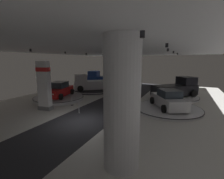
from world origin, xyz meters
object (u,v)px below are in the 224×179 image
object	(u,v)px
visitor_walking_near	(112,97)
display_car_mid_left	(59,90)
display_platform_far_left	(93,90)
column_right	(122,104)
display_platform_mid_right	(168,109)
display_platform_far_right	(174,97)
display_platform_mid_left	(59,98)
brand_sign_pylon	(44,85)
display_car_mid_right	(168,100)
display_platform_deep_left	(103,85)
pickup_truck_far_right	(177,88)
pickup_truck_far_left	(90,84)
pickup_truck_deep_left	(101,79)

from	to	relation	value
visitor_walking_near	display_car_mid_left	bearing A→B (deg)	-175.89
display_car_mid_left	display_platform_far_left	size ratio (longest dim) A/B	0.80
column_right	display_platform_mid_right	distance (m)	9.56
display_platform_far_right	display_platform_mid_right	world-z (taller)	display_platform_far_right
display_platform_far_right	display_platform_mid_left	size ratio (longest dim) A/B	1.01
brand_sign_pylon	display_car_mid_right	world-z (taller)	brand_sign_pylon
column_right	display_platform_deep_left	world-z (taller)	column_right
pickup_truck_far_right	display_car_mid_right	size ratio (longest dim) A/B	1.18
brand_sign_pylon	display_platform_deep_left	distance (m)	15.20
display_car_mid_right	visitor_walking_near	world-z (taller)	display_car_mid_right
pickup_truck_far_right	display_platform_mid_left	world-z (taller)	pickup_truck_far_right
display_platform_mid_left	display_car_mid_right	xyz separation A→B (m)	(11.96, 1.13, 0.80)
display_car_mid_right	visitor_walking_near	bearing A→B (deg)	-173.32
display_platform_deep_left	pickup_truck_far_right	bearing A→B (deg)	-20.24
pickup_truck_far_left	display_platform_far_right	bearing A→B (deg)	3.19
display_platform_mid_right	display_platform_far_left	distance (m)	12.23
display_platform_far_left	visitor_walking_near	bearing A→B (deg)	-44.04
display_car_mid_left	display_platform_deep_left	size ratio (longest dim) A/B	0.80
display_car_mid_left	pickup_truck_deep_left	xyz separation A→B (m)	(-0.62, 11.37, 0.14)
display_platform_far_right	display_platform_mid_right	size ratio (longest dim) A/B	0.95
display_platform_mid_left	column_right	bearing A→B (deg)	-36.07
display_platform_deep_left	display_platform_mid_right	bearing A→B (deg)	-40.04
display_car_mid_left	visitor_walking_near	xyz separation A→B (m)	(6.62, 0.48, -0.23)
column_right	pickup_truck_far_right	distance (m)	14.93
pickup_truck_deep_left	visitor_walking_near	distance (m)	13.08
pickup_truck_far_right	display_platform_deep_left	world-z (taller)	pickup_truck_far_right
pickup_truck_far_left	pickup_truck_far_right	bearing A→B (deg)	4.17
brand_sign_pylon	display_platform_deep_left	size ratio (longest dim) A/B	0.79
column_right	display_platform_deep_left	xyz separation A→B (m)	(-11.27, 19.44, -2.56)
display_car_mid_left	display_platform_mid_right	xyz separation A→B (m)	(11.95, 1.13, -1.00)
brand_sign_pylon	visitor_walking_near	size ratio (longest dim) A/B	2.81
column_right	pickup_truck_deep_left	distance (m)	22.63
pickup_truck_far_right	visitor_walking_near	distance (m)	8.51
column_right	visitor_walking_near	size ratio (longest dim) A/B	3.46
brand_sign_pylon	pickup_truck_deep_left	distance (m)	15.07
pickup_truck_far_right	display_platform_deep_left	bearing A→B (deg)	159.76
display_platform_mid_right	pickup_truck_deep_left	size ratio (longest dim) A/B	1.07
display_platform_mid_right	column_right	bearing A→B (deg)	-96.16
column_right	display_car_mid_right	distance (m)	9.33
brand_sign_pylon	pickup_truck_deep_left	xyz separation A→B (m)	(-2.26, 14.86, -1.03)
display_platform_deep_left	display_platform_far_right	bearing A→B (deg)	-21.46
display_platform_far_left	pickup_truck_far_left	world-z (taller)	pickup_truck_far_left
display_car_mid_left	display_platform_far_left	distance (m)	6.24
pickup_truck_far_right	display_platform_far_left	distance (m)	11.61
display_car_mid_right	pickup_truck_far_left	xyz separation A→B (m)	(-11.43, 4.81, 0.16)
brand_sign_pylon	pickup_truck_far_left	xyz separation A→B (m)	(-1.09, 9.40, -1.14)
display_car_mid_left	visitor_walking_near	bearing A→B (deg)	4.11
pickup_truck_deep_left	visitor_walking_near	xyz separation A→B (m)	(7.24, -10.89, -0.37)
display_platform_mid_left	brand_sign_pylon	bearing A→B (deg)	-64.90
display_platform_mid_left	display_platform_deep_left	distance (m)	11.46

